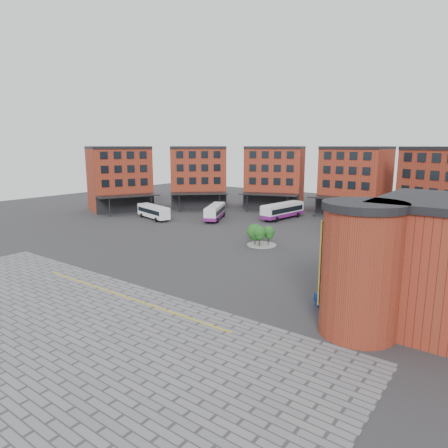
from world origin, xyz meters
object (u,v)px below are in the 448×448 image
Objects in this scene: bus_e at (369,225)px; blue_car at (332,304)px; bus_f at (438,240)px; bus_b at (215,212)px; bus_d at (340,220)px; bus_a at (153,211)px; bus_c at (283,210)px; tree_island at (259,234)px.

blue_car is (6.77, -33.12, -1.16)m from bus_e.
bus_f is at bearing 34.60° from blue_car.
bus_b is 0.84× the size of bus_e.
bus_f reaches higher than bus_e.
bus_a is at bearing -173.66° from bus_d.
bus_d is 0.85× the size of bus_e.
bus_c reaches higher than bus_b.
bus_e is at bearing -8.98° from bus_c.
blue_car is (12.87, -36.23, -0.82)m from bus_d.
bus_e is at bearing -20.26° from bus_b.
bus_e is at bearing -41.99° from bus_d.
bus_e is (6.10, -3.11, 0.35)m from bus_d.
tree_island reaches higher than bus_a.
bus_a is at bearing 106.77° from blue_car.
bus_b is 29.93m from bus_e.
bus_d is 6.85m from bus_e.
bus_b is at bearing 179.76° from bus_d.
bus_c is (10.63, 8.77, 0.15)m from bus_b.
bus_f is 2.61× the size of blue_car.
bus_c is 1.11× the size of bus_d.
bus_e is (19.14, -5.64, 0.16)m from bus_c.
bus_f is at bearing -40.51° from bus_d.
tree_island is 22.68m from bus_b.
bus_d reaches higher than blue_car.
bus_c is at bearing 13.26° from bus_b.
blue_car is at bearing -100.00° from bus_a.
bus_d is (34.10, 13.32, -0.10)m from bus_a.
blue_car is (36.54, -29.99, -0.85)m from bus_b.
bus_f reaches higher than blue_car.
bus_b is 0.99× the size of bus_d.
bus_a is at bearing -172.07° from bus_b.
bus_b is 24.48m from bus_d.
bus_c is at bearing 76.54° from blue_car.
bus_d is 38.45m from blue_car.
bus_e is 11.90m from bus_f.
bus_a is at bearing -135.59° from bus_c.
bus_e is 2.74× the size of blue_car.
bus_d is 0.89× the size of bus_f.
bus_d is at bearing -3.55° from bus_c.
bus_e reaches higher than bus_d.
bus_a is at bearing -138.14° from bus_e.
bus_f reaches higher than bus_d.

